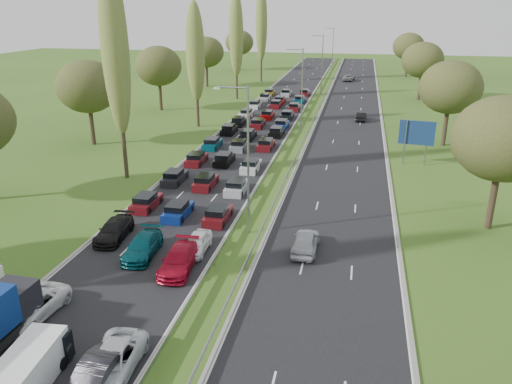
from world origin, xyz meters
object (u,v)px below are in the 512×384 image
Objects in this scene: near_car_3 at (114,230)px; direction_sign at (417,135)px; white_van_rear at (30,368)px; near_car_2 at (32,307)px.

near_car_3 is 0.96× the size of direction_sign.
direction_sign reaches higher than white_van_rear.
near_car_2 is at bearing -124.30° from direction_sign.
direction_sign is at bearing 40.66° from near_car_3.
direction_sign is (25.19, 25.54, 2.83)m from near_car_3.
white_van_rear is at bearing -51.44° from near_car_2.
near_car_3 is 16.51m from white_van_rear.
near_car_3 reaches higher than near_car_2.
white_van_rear reaches higher than near_car_3.
white_van_rear is 0.95× the size of direction_sign.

